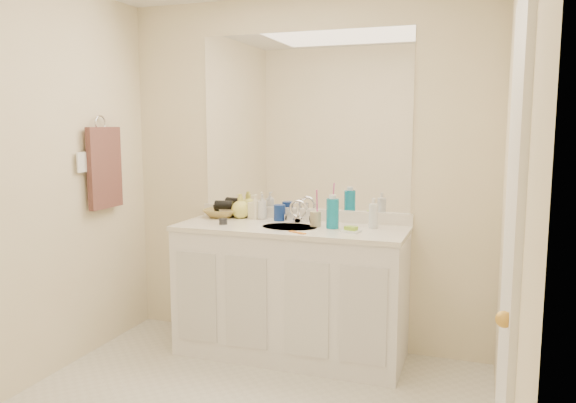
{
  "coord_description": "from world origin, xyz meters",
  "views": [
    {
      "loc": [
        1.19,
        -2.4,
        1.54
      ],
      "look_at": [
        0.0,
        0.97,
        1.05
      ],
      "focal_mm": 35.0,
      "sensor_mm": 36.0,
      "label": 1
    }
  ],
  "objects": [
    {
      "name": "orange_comb",
      "position": [
        0.12,
        0.82,
        0.88
      ],
      "size": [
        0.13,
        0.08,
        0.01
      ],
      "primitive_type": "cube",
      "rotation": [
        0.0,
        0.0,
        -0.43
      ],
      "color": "orange",
      "rests_on": "countertop"
    },
    {
      "name": "blue_mug",
      "position": [
        -0.14,
        1.2,
        0.94
      ],
      "size": [
        0.09,
        0.09,
        0.11
      ],
      "primitive_type": "cylinder",
      "rotation": [
        0.0,
        0.0,
        -0.18
      ],
      "color": "navy",
      "rests_on": "countertop"
    },
    {
      "name": "towel_ring",
      "position": [
        -1.27,
        0.77,
        1.55
      ],
      "size": [
        0.01,
        0.11,
        0.11
      ],
      "primitive_type": "torus",
      "rotation": [
        0.0,
        1.57,
        0.0
      ],
      "color": "silver",
      "rests_on": "wall_left"
    },
    {
      "name": "hand_towel",
      "position": [
        -1.25,
        0.77,
        1.25
      ],
      "size": [
        0.04,
        0.32,
        0.55
      ],
      "primitive_type": "cube",
      "color": "#432724",
      "rests_on": "towel_ring"
    },
    {
      "name": "soap_bottle_white",
      "position": [
        -0.28,
        1.21,
        0.97
      ],
      "size": [
        0.08,
        0.08,
        0.18
      ],
      "primitive_type": "imported",
      "rotation": [
        0.0,
        0.0,
        0.26
      ],
      "color": "silver",
      "rests_on": "countertop"
    },
    {
      "name": "wall_left",
      "position": [
        -1.3,
        0.0,
        1.2
      ],
      "size": [
        0.02,
        2.6,
        2.4
      ],
      "primitive_type": "cube",
      "color": "#F9EAC2",
      "rests_on": "floor"
    },
    {
      "name": "faucet",
      "position": [
        0.0,
        1.18,
        0.94
      ],
      "size": [
        0.02,
        0.02,
        0.11
      ],
      "primitive_type": "cylinder",
      "color": "silver",
      "rests_on": "countertop"
    },
    {
      "name": "soap_bottle_cream",
      "position": [
        -0.33,
        1.23,
        0.97
      ],
      "size": [
        0.1,
        0.1,
        0.17
      ],
      "primitive_type": "imported",
      "rotation": [
        0.0,
        0.0,
        -0.37
      ],
      "color": "#F5EDC8",
      "rests_on": "countertop"
    },
    {
      "name": "vanity_cabinet",
      "position": [
        0.0,
        1.02,
        0.42
      ],
      "size": [
        1.5,
        0.55,
        0.85
      ],
      "primitive_type": "cube",
      "color": "white",
      "rests_on": "floor"
    },
    {
      "name": "mirror",
      "position": [
        0.0,
        1.29,
        1.56
      ],
      "size": [
        1.48,
        0.01,
        1.2
      ],
      "primitive_type": "cube",
      "color": "white",
      "rests_on": "wall_back"
    },
    {
      "name": "soap_bottle_yellow",
      "position": [
        -0.44,
        1.22,
        0.97
      ],
      "size": [
        0.17,
        0.17,
        0.17
      ],
      "primitive_type": "imported",
      "rotation": [
        0.0,
        0.0,
        -0.38
      ],
      "color": "#E1DC57",
      "rests_on": "countertop"
    },
    {
      "name": "backsplash",
      "position": [
        0.0,
        1.29,
        0.92
      ],
      "size": [
        1.52,
        0.03,
        0.08
      ],
      "primitive_type": "cube",
      "color": "white",
      "rests_on": "countertop"
    },
    {
      "name": "green_soap",
      "position": [
        0.42,
        0.95,
        0.9
      ],
      "size": [
        0.08,
        0.07,
        0.03
      ],
      "primitive_type": "cube",
      "rotation": [
        0.0,
        0.0,
        -0.29
      ],
      "color": "#92C830",
      "rests_on": "soap_dish"
    },
    {
      "name": "soap_dish",
      "position": [
        0.42,
        0.95,
        0.89
      ],
      "size": [
        0.13,
        0.11,
        0.01
      ],
      "primitive_type": "cube",
      "rotation": [
        0.0,
        0.0,
        -0.23
      ],
      "color": "white",
      "rests_on": "countertop"
    },
    {
      "name": "dark_jar",
      "position": [
        -0.45,
        0.94,
        0.9
      ],
      "size": [
        0.06,
        0.06,
        0.04
      ],
      "primitive_type": "cylinder",
      "rotation": [
        0.0,
        0.0,
        -0.14
      ],
      "color": "black",
      "rests_on": "countertop"
    },
    {
      "name": "mouthwash_bottle",
      "position": [
        0.28,
        1.05,
        0.98
      ],
      "size": [
        0.09,
        0.09,
        0.19
      ],
      "primitive_type": "cylinder",
      "rotation": [
        0.0,
        0.0,
        0.12
      ],
      "color": "#0D7EA2",
      "rests_on": "countertop"
    },
    {
      "name": "wicker_basket",
      "position": [
        -0.59,
        1.2,
        0.91
      ],
      "size": [
        0.25,
        0.25,
        0.06
      ],
      "primitive_type": "imported",
      "rotation": [
        0.0,
        0.0,
        0.02
      ],
      "color": "olive",
      "rests_on": "countertop"
    },
    {
      "name": "wall_back",
      "position": [
        0.0,
        1.3,
        1.2
      ],
      "size": [
        2.6,
        0.02,
        2.4
      ],
      "primitive_type": "cube",
      "color": "#F9EAC2",
      "rests_on": "floor"
    },
    {
      "name": "wall_right",
      "position": [
        1.3,
        0.0,
        1.2
      ],
      "size": [
        0.02,
        2.6,
        2.4
      ],
      "primitive_type": "cube",
      "color": "#F9EAC2",
      "rests_on": "floor"
    },
    {
      "name": "sink_basin",
      "position": [
        0.0,
        1.0,
        0.87
      ],
      "size": [
        0.37,
        0.37,
        0.02
      ],
      "primitive_type": "cylinder",
      "color": "beige",
      "rests_on": "countertop"
    },
    {
      "name": "hair_dryer",
      "position": [
        -0.57,
        1.2,
        0.97
      ],
      "size": [
        0.14,
        0.09,
        0.06
      ],
      "primitive_type": "cylinder",
      "rotation": [
        0.0,
        1.57,
        0.19
      ],
      "color": "black",
      "rests_on": "wicker_basket"
    },
    {
      "name": "tan_cup",
      "position": [
        0.15,
        1.08,
        0.93
      ],
      "size": [
        0.08,
        0.08,
        0.1
      ],
      "primitive_type": "cylinder",
      "rotation": [
        0.0,
        0.0,
        -0.04
      ],
      "color": "tan",
      "rests_on": "countertop"
    },
    {
      "name": "clear_pump_bottle",
      "position": [
        0.52,
        1.14,
        0.96
      ],
      "size": [
        0.07,
        0.07,
        0.16
      ],
      "primitive_type": "cylinder",
      "rotation": [
        0.0,
        0.0,
        -0.33
      ],
      "color": "silver",
      "rests_on": "countertop"
    },
    {
      "name": "switch_plate",
      "position": [
        -1.27,
        0.57,
        1.3
      ],
      "size": [
        0.01,
        0.08,
        0.13
      ],
      "primitive_type": "cube",
      "color": "white",
      "rests_on": "wall_left"
    },
    {
      "name": "countertop",
      "position": [
        0.0,
        1.02,
        0.86
      ],
      "size": [
        1.52,
        0.57,
        0.03
      ],
      "primitive_type": "cube",
      "color": "white",
      "rests_on": "vanity_cabinet"
    },
    {
      "name": "door",
      "position": [
        1.29,
        -0.3,
        1.0
      ],
      "size": [
        0.02,
        0.82,
        2.0
      ],
      "primitive_type": "cube",
      "color": "white",
      "rests_on": "floor"
    },
    {
      "name": "toothbrush",
      "position": [
        0.16,
        1.08,
        1.03
      ],
      "size": [
        0.01,
        0.04,
        0.19
      ],
      "primitive_type": "cylinder",
      "rotation": [
        0.14,
        0.0,
        0.11
      ],
      "color": "#DA3996",
      "rests_on": "tan_cup"
    }
  ]
}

